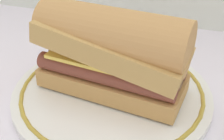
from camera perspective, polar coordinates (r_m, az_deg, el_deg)
name	(u,v)px	position (r m, az deg, el deg)	size (l,w,h in m)	color
ground_plane	(93,104)	(0.43, -3.60, -6.55)	(1.50, 1.50, 0.00)	silver
plate	(112,91)	(0.44, 0.00, -4.07)	(0.29, 0.29, 0.01)	white
sausage_sandwich	(112,51)	(0.41, 0.00, 3.72)	(0.22, 0.11, 0.12)	tan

